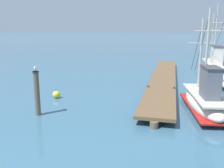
{
  "coord_description": "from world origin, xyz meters",
  "views": [
    {
      "loc": [
        4.13,
        -2.86,
        4.18
      ],
      "look_at": [
        1.67,
        9.06,
        1.4
      ],
      "focal_mm": 40.35,
      "sensor_mm": 36.0,
      "label": 1
    }
  ],
  "objects_px": {
    "fishing_boat_3": "(205,99)",
    "mooring_buoy": "(56,94)",
    "perched_seagull": "(35,68)",
    "fishing_boat_1": "(214,66)",
    "mooring_piling": "(37,93)"
  },
  "relations": [
    {
      "from": "fishing_boat_3",
      "to": "mooring_piling",
      "type": "relative_size",
      "value": 2.73
    },
    {
      "from": "perched_seagull",
      "to": "fishing_boat_1",
      "type": "bearing_deg",
      "value": 52.24
    },
    {
      "from": "fishing_boat_1",
      "to": "fishing_boat_3",
      "type": "xyz_separation_m",
      "value": [
        -2.38,
        -11.25,
        -0.05
      ]
    },
    {
      "from": "fishing_boat_1",
      "to": "mooring_piling",
      "type": "distance_m",
      "value": 16.84
    },
    {
      "from": "fishing_boat_3",
      "to": "mooring_buoy",
      "type": "relative_size",
      "value": 11.37
    },
    {
      "from": "fishing_boat_3",
      "to": "mooring_buoy",
      "type": "distance_m",
      "value": 8.35
    },
    {
      "from": "mooring_piling",
      "to": "perched_seagull",
      "type": "distance_m",
      "value": 1.19
    },
    {
      "from": "mooring_piling",
      "to": "fishing_boat_3",
      "type": "bearing_deg",
      "value": 14.59
    },
    {
      "from": "mooring_buoy",
      "to": "mooring_piling",
      "type": "bearing_deg",
      "value": -82.99
    },
    {
      "from": "fishing_boat_3",
      "to": "perched_seagull",
      "type": "bearing_deg",
      "value": -165.45
    },
    {
      "from": "perched_seagull",
      "to": "mooring_buoy",
      "type": "relative_size",
      "value": 0.69
    },
    {
      "from": "fishing_boat_1",
      "to": "mooring_buoy",
      "type": "xyz_separation_m",
      "value": [
        -10.67,
        -10.36,
        -0.49
      ]
    },
    {
      "from": "mooring_buoy",
      "to": "fishing_boat_3",
      "type": "bearing_deg",
      "value": -6.13
    },
    {
      "from": "perched_seagull",
      "to": "mooring_buoy",
      "type": "distance_m",
      "value": 3.62
    },
    {
      "from": "fishing_boat_3",
      "to": "mooring_buoy",
      "type": "height_order",
      "value": "fishing_boat_3"
    }
  ]
}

